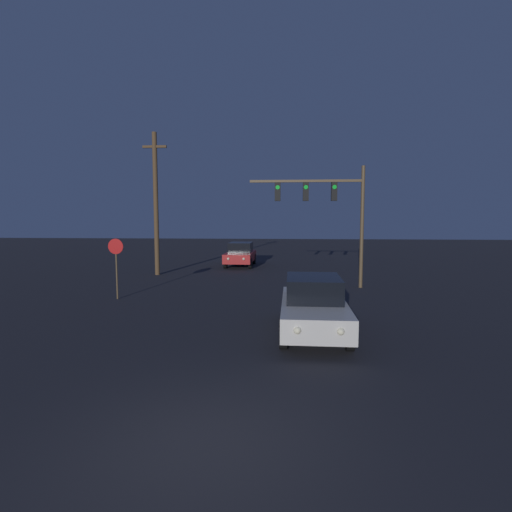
{
  "coord_description": "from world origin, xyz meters",
  "views": [
    {
      "loc": [
        1.19,
        -5.56,
        3.41
      ],
      "look_at": [
        0.0,
        10.13,
        1.91
      ],
      "focal_mm": 28.0,
      "sensor_mm": 36.0,
      "label": 1
    }
  ],
  "objects_px": {
    "car_near": "(314,305)",
    "stop_sign": "(116,258)",
    "utility_pole": "(156,202)",
    "car_far": "(240,254)",
    "traffic_signal_mast": "(328,204)"
  },
  "relations": [
    {
      "from": "stop_sign",
      "to": "utility_pole",
      "type": "bearing_deg",
      "value": 95.1
    },
    {
      "from": "traffic_signal_mast",
      "to": "stop_sign",
      "type": "bearing_deg",
      "value": -158.25
    },
    {
      "from": "traffic_signal_mast",
      "to": "utility_pole",
      "type": "height_order",
      "value": "utility_pole"
    },
    {
      "from": "car_far",
      "to": "utility_pole",
      "type": "distance_m",
      "value": 7.43
    },
    {
      "from": "stop_sign",
      "to": "utility_pole",
      "type": "relative_size",
      "value": 0.3
    },
    {
      "from": "car_far",
      "to": "stop_sign",
      "type": "relative_size",
      "value": 1.84
    },
    {
      "from": "car_far",
      "to": "stop_sign",
      "type": "distance_m",
      "value": 12.65
    },
    {
      "from": "car_near",
      "to": "car_far",
      "type": "xyz_separation_m",
      "value": [
        -4.07,
        16.48,
        0.0
      ]
    },
    {
      "from": "utility_pole",
      "to": "traffic_signal_mast",
      "type": "bearing_deg",
      "value": -20.28
    },
    {
      "from": "car_near",
      "to": "stop_sign",
      "type": "xyz_separation_m",
      "value": [
        -7.93,
        4.47,
        0.9
      ]
    },
    {
      "from": "stop_sign",
      "to": "traffic_signal_mast",
      "type": "bearing_deg",
      "value": 21.75
    },
    {
      "from": "car_far",
      "to": "traffic_signal_mast",
      "type": "height_order",
      "value": "traffic_signal_mast"
    },
    {
      "from": "stop_sign",
      "to": "car_far",
      "type": "bearing_deg",
      "value": 72.19
    },
    {
      "from": "stop_sign",
      "to": "utility_pole",
      "type": "distance_m",
      "value": 7.73
    },
    {
      "from": "traffic_signal_mast",
      "to": "car_near",
      "type": "bearing_deg",
      "value": -98.4
    }
  ]
}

